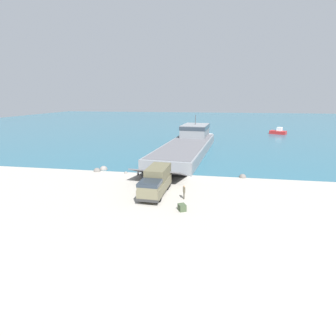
{
  "coord_description": "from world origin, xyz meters",
  "views": [
    {
      "loc": [
        7.0,
        -36.11,
        11.86
      ],
      "look_at": [
        0.85,
        0.27,
        1.9
      ],
      "focal_mm": 28.0,
      "sensor_mm": 36.0,
      "label": 1
    }
  ],
  "objects_px": {
    "military_truck": "(156,181)",
    "moored_boat_c": "(189,133)",
    "moored_boat_a": "(278,132)",
    "mooring_bollard": "(138,172)",
    "moored_boat_b": "(200,134)",
    "landing_craft": "(188,143)",
    "soldier_on_ramp": "(184,191)",
    "cargo_crate": "(182,207)"
  },
  "relations": [
    {
      "from": "mooring_bollard",
      "to": "moored_boat_c",
      "type": "bearing_deg",
      "value": 85.29
    },
    {
      "from": "soldier_on_ramp",
      "to": "military_truck",
      "type": "bearing_deg",
      "value": -31.65
    },
    {
      "from": "soldier_on_ramp",
      "to": "mooring_bollard",
      "type": "bearing_deg",
      "value": -59.88
    },
    {
      "from": "moored_boat_a",
      "to": "soldier_on_ramp",
      "type": "bearing_deg",
      "value": -174.06
    },
    {
      "from": "soldier_on_ramp",
      "to": "moored_boat_b",
      "type": "bearing_deg",
      "value": -101.74
    },
    {
      "from": "moored_boat_c",
      "to": "cargo_crate",
      "type": "distance_m",
      "value": 58.5
    },
    {
      "from": "moored_boat_c",
      "to": "cargo_crate",
      "type": "bearing_deg",
      "value": 78.79
    },
    {
      "from": "moored_boat_a",
      "to": "cargo_crate",
      "type": "bearing_deg",
      "value": -172.94
    },
    {
      "from": "soldier_on_ramp",
      "to": "moored_boat_b",
      "type": "distance_m",
      "value": 53.56
    },
    {
      "from": "moored_boat_b",
      "to": "mooring_bollard",
      "type": "xyz_separation_m",
      "value": [
        -7.49,
        -44.57,
        -0.18
      ]
    },
    {
      "from": "landing_craft",
      "to": "soldier_on_ramp",
      "type": "height_order",
      "value": "landing_craft"
    },
    {
      "from": "military_truck",
      "to": "cargo_crate",
      "type": "bearing_deg",
      "value": 42.27
    },
    {
      "from": "military_truck",
      "to": "mooring_bollard",
      "type": "xyz_separation_m",
      "value": [
        -4.56,
        7.69,
        -1.17
      ]
    },
    {
      "from": "landing_craft",
      "to": "cargo_crate",
      "type": "distance_m",
      "value": 33.01
    },
    {
      "from": "moored_boat_a",
      "to": "mooring_bollard",
      "type": "height_order",
      "value": "moored_boat_a"
    },
    {
      "from": "moored_boat_a",
      "to": "cargo_crate",
      "type": "xyz_separation_m",
      "value": [
        -24.7,
        -66.65,
        -0.39
      ]
    },
    {
      "from": "soldier_on_ramp",
      "to": "cargo_crate",
      "type": "height_order",
      "value": "soldier_on_ramp"
    },
    {
      "from": "moored_boat_b",
      "to": "landing_craft",
      "type": "bearing_deg",
      "value": -170.57
    },
    {
      "from": "military_truck",
      "to": "moored_boat_b",
      "type": "distance_m",
      "value": 52.35
    },
    {
      "from": "moored_boat_a",
      "to": "moored_boat_c",
      "type": "xyz_separation_m",
      "value": [
        -29.37,
        -8.34,
        -0.01
      ]
    },
    {
      "from": "landing_craft",
      "to": "mooring_bollard",
      "type": "xyz_separation_m",
      "value": [
        -6.07,
        -20.5,
        -1.34
      ]
    },
    {
      "from": "military_truck",
      "to": "moored_boat_a",
      "type": "relative_size",
      "value": 1.39
    },
    {
      "from": "landing_craft",
      "to": "moored_boat_a",
      "type": "height_order",
      "value": "landing_craft"
    },
    {
      "from": "military_truck",
      "to": "soldier_on_ramp",
      "type": "height_order",
      "value": "military_truck"
    },
    {
      "from": "military_truck",
      "to": "moored_boat_c",
      "type": "relative_size",
      "value": 1.39
    },
    {
      "from": "landing_craft",
      "to": "soldier_on_ramp",
      "type": "distance_m",
      "value": 29.58
    },
    {
      "from": "soldier_on_ramp",
      "to": "cargo_crate",
      "type": "distance_m",
      "value": 3.47
    },
    {
      "from": "military_truck",
      "to": "cargo_crate",
      "type": "distance_m",
      "value": 6.23
    },
    {
      "from": "moored_boat_b",
      "to": "mooring_bollard",
      "type": "relative_size",
      "value": 9.33
    },
    {
      "from": "moored_boat_b",
      "to": "military_truck",
      "type": "bearing_deg",
      "value": -170.41
    },
    {
      "from": "landing_craft",
      "to": "moored_boat_a",
      "type": "bearing_deg",
      "value": 57.02
    },
    {
      "from": "mooring_bollard",
      "to": "landing_craft",
      "type": "bearing_deg",
      "value": 73.5
    },
    {
      "from": "military_truck",
      "to": "soldier_on_ramp",
      "type": "xyz_separation_m",
      "value": [
        3.73,
        -1.29,
        -0.66
      ]
    },
    {
      "from": "soldier_on_ramp",
      "to": "moored_boat_a",
      "type": "distance_m",
      "value": 67.95
    },
    {
      "from": "moored_boat_a",
      "to": "moored_boat_c",
      "type": "distance_m",
      "value": 30.53
    },
    {
      "from": "soldier_on_ramp",
      "to": "moored_boat_b",
      "type": "xyz_separation_m",
      "value": [
        -0.8,
        53.55,
        -0.33
      ]
    },
    {
      "from": "soldier_on_ramp",
      "to": "mooring_bollard",
      "type": "height_order",
      "value": "soldier_on_ramp"
    },
    {
      "from": "military_truck",
      "to": "moored_boat_a",
      "type": "xyz_separation_m",
      "value": [
        28.59,
        61.95,
        -0.9
      ]
    },
    {
      "from": "military_truck",
      "to": "cargo_crate",
      "type": "height_order",
      "value": "military_truck"
    },
    {
      "from": "military_truck",
      "to": "moored_boat_c",
      "type": "distance_m",
      "value": 53.63
    },
    {
      "from": "cargo_crate",
      "to": "soldier_on_ramp",
      "type": "bearing_deg",
      "value": 92.62
    },
    {
      "from": "mooring_bollard",
      "to": "cargo_crate",
      "type": "xyz_separation_m",
      "value": [
        8.44,
        -12.39,
        -0.12
      ]
    }
  ]
}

